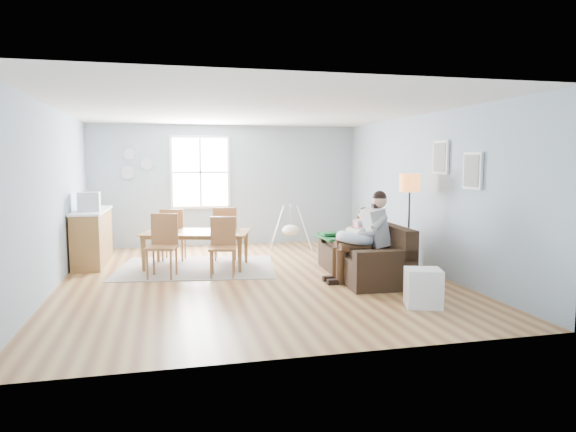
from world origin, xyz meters
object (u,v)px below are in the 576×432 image
object	(u,v)px
sofa	(366,258)
chair_nw	(173,231)
chair_se	(223,242)
floor_lamp	(410,191)
dining_table	(196,250)
storage_cube	(423,288)
counter	(93,236)
chair_ne	(225,230)
chair_sw	(163,241)
monitor	(89,202)
baby_swing	(291,229)
father	(365,233)
toddler	(358,229)

from	to	relation	value
sofa	chair_nw	distance (m)	3.71
chair_se	floor_lamp	bearing A→B (deg)	-10.58
dining_table	storage_cube	bearing A→B (deg)	-33.48
chair_se	counter	bearing A→B (deg)	144.50
sofa	floor_lamp	distance (m)	1.33
floor_lamp	dining_table	world-z (taller)	floor_lamp
chair_se	chair_ne	bearing A→B (deg)	81.79
chair_ne	sofa	bearing A→B (deg)	-42.77
storage_cube	chair_se	world-z (taller)	chair_se
dining_table	chair_sw	bearing A→B (deg)	-117.92
monitor	baby_swing	world-z (taller)	monitor
chair_se	counter	world-z (taller)	counter
sofa	counter	xyz separation A→B (m)	(-4.52, 2.21, 0.20)
sofa	dining_table	bearing A→B (deg)	153.24
father	counter	world-z (taller)	father
toddler	storage_cube	bearing A→B (deg)	-86.92
father	toddler	world-z (taller)	father
dining_table	monitor	distance (m)	2.09
sofa	storage_cube	world-z (taller)	sofa
toddler	chair_nw	distance (m)	3.54
baby_swing	toddler	bearing A→B (deg)	-80.20
floor_lamp	baby_swing	bearing A→B (deg)	114.18
chair_sw	chair_se	size ratio (longest dim) A/B	1.06
chair_sw	dining_table	bearing A→B (deg)	46.02
chair_sw	chair_ne	xyz separation A→B (m)	(1.15, 1.18, -0.00)
storage_cube	counter	bearing A→B (deg)	138.46
dining_table	baby_swing	distance (m)	2.68
chair_se	toddler	bearing A→B (deg)	-10.33
father	chair_ne	bearing A→B (deg)	130.89
sofa	chair_nw	bearing A→B (deg)	145.84
dining_table	monitor	world-z (taller)	monitor
father	toddler	xyz separation A→B (m)	(0.08, 0.52, -0.01)
father	chair_sw	bearing A→B (deg)	161.00
dining_table	chair_sw	size ratio (longest dim) A/B	1.79
sofa	chair_sw	world-z (taller)	chair_sw
chair_nw	father	bearing A→B (deg)	-39.31
monitor	chair_se	bearing A→B (deg)	-29.33
father	chair_ne	xyz separation A→B (m)	(-1.94, 2.24, -0.17)
chair_se	chair_nw	xyz separation A→B (m)	(-0.78, 1.47, 0.02)
sofa	baby_swing	bearing A→B (deg)	100.45
storage_cube	chair_sw	xyz separation A→B (m)	(-3.28, 2.59, 0.35)
toddler	chair_nw	size ratio (longest dim) A/B	0.91
sofa	chair_nw	xyz separation A→B (m)	(-3.07, 2.08, 0.26)
chair_sw	monitor	distance (m)	1.78
chair_se	chair_nw	world-z (taller)	chair_nw
chair_se	monitor	xyz separation A→B (m)	(-2.23, 1.25, 0.62)
dining_table	counter	bearing A→B (deg)	171.11
storage_cube	toddler	bearing A→B (deg)	93.08
floor_lamp	chair_nw	size ratio (longest dim) A/B	1.68
chair_nw	monitor	world-z (taller)	monitor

